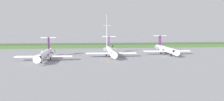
{
  "coord_description": "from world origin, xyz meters",
  "views": [
    {
      "loc": [
        -10.44,
        -96.71,
        14.24
      ],
      "look_at": [
        0.0,
        12.5,
        3.0
      ],
      "focal_mm": 39.2,
      "sensor_mm": 36.0,
      "label": 1
    }
  ],
  "objects_px": {
    "regional_jet_nearest": "(45,54)",
    "antenna_mast": "(107,34)",
    "regional_jet_third": "(166,49)",
    "safety_cone_front_marker": "(109,62)",
    "regional_jet_second": "(111,51)"
  },
  "relations": [
    {
      "from": "regional_jet_nearest",
      "to": "antenna_mast",
      "type": "height_order",
      "value": "antenna_mast"
    },
    {
      "from": "regional_jet_third",
      "to": "safety_cone_front_marker",
      "type": "relative_size",
      "value": 56.36
    },
    {
      "from": "antenna_mast",
      "to": "regional_jet_third",
      "type": "bearing_deg",
      "value": -49.77
    },
    {
      "from": "regional_jet_nearest",
      "to": "regional_jet_second",
      "type": "height_order",
      "value": "same"
    },
    {
      "from": "antenna_mast",
      "to": "regional_jet_nearest",
      "type": "bearing_deg",
      "value": -121.44
    },
    {
      "from": "regional_jet_second",
      "to": "safety_cone_front_marker",
      "type": "relative_size",
      "value": 56.36
    },
    {
      "from": "safety_cone_front_marker",
      "to": "regional_jet_second",
      "type": "bearing_deg",
      "value": 82.08
    },
    {
      "from": "regional_jet_second",
      "to": "regional_jet_third",
      "type": "distance_m",
      "value": 28.82
    },
    {
      "from": "regional_jet_nearest",
      "to": "safety_cone_front_marker",
      "type": "relative_size",
      "value": 56.36
    },
    {
      "from": "regional_jet_nearest",
      "to": "regional_jet_third",
      "type": "xyz_separation_m",
      "value": [
        56.13,
        15.73,
        0.0
      ]
    },
    {
      "from": "regional_jet_nearest",
      "to": "safety_cone_front_marker",
      "type": "height_order",
      "value": "regional_jet_nearest"
    },
    {
      "from": "safety_cone_front_marker",
      "to": "regional_jet_nearest",
      "type": "bearing_deg",
      "value": 161.95
    },
    {
      "from": "regional_jet_second",
      "to": "regional_jet_nearest",
      "type": "bearing_deg",
      "value": -162.03
    },
    {
      "from": "regional_jet_second",
      "to": "antenna_mast",
      "type": "relative_size",
      "value": 1.41
    },
    {
      "from": "regional_jet_third",
      "to": "safety_cone_front_marker",
      "type": "height_order",
      "value": "regional_jet_third"
    }
  ]
}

